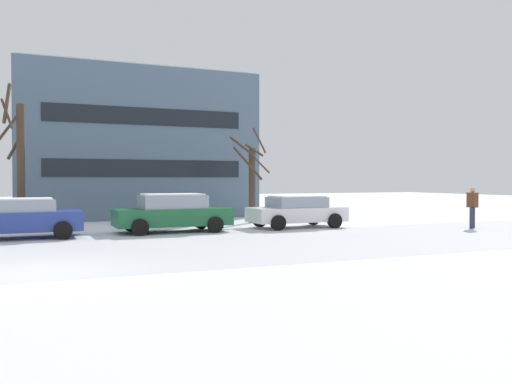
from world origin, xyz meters
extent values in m
plane|color=white|center=(0.00, 0.00, 0.00)|extent=(120.00, 120.00, 0.00)
cube|color=silver|center=(0.00, 3.14, 0.00)|extent=(80.00, 8.27, 0.00)
cube|color=#283D93|center=(-0.18, 8.04, 0.62)|extent=(4.05, 1.89, 0.69)
cube|color=#8C99A8|center=(-0.18, 8.04, 1.17)|extent=(2.23, 1.73, 0.42)
cube|color=white|center=(-0.18, 8.04, 1.41)|extent=(2.03, 1.60, 0.06)
cylinder|color=black|center=(1.13, 9.00, 0.32)|extent=(0.64, 0.22, 0.64)
cylinder|color=black|center=(1.14, 7.09, 0.32)|extent=(0.64, 0.22, 0.64)
cube|color=#1E6038|center=(5.35, 8.19, 0.61)|extent=(4.59, 1.83, 0.68)
cube|color=#8C99A8|center=(5.35, 8.19, 1.22)|extent=(2.52, 1.68, 0.53)
cube|color=white|center=(5.35, 8.19, 1.51)|extent=(2.30, 1.55, 0.06)
cylinder|color=black|center=(6.83, 9.13, 0.32)|extent=(0.64, 0.22, 0.64)
cylinder|color=black|center=(6.84, 7.27, 0.32)|extent=(0.64, 0.22, 0.64)
cylinder|color=black|center=(3.86, 9.12, 0.32)|extent=(0.64, 0.22, 0.64)
cylinder|color=black|center=(3.86, 7.26, 0.32)|extent=(0.64, 0.22, 0.64)
cube|color=white|center=(10.88, 8.02, 0.58)|extent=(4.20, 1.85, 0.62)
cube|color=#8C99A8|center=(10.88, 8.02, 1.11)|extent=(2.31, 1.69, 0.45)
cube|color=white|center=(10.88, 8.02, 1.37)|extent=(2.10, 1.56, 0.06)
cylinder|color=black|center=(12.24, 8.96, 0.32)|extent=(0.64, 0.22, 0.64)
cylinder|color=black|center=(12.24, 7.09, 0.32)|extent=(0.64, 0.22, 0.64)
cylinder|color=black|center=(9.51, 8.95, 0.32)|extent=(0.64, 0.22, 0.64)
cylinder|color=black|center=(9.52, 7.08, 0.32)|extent=(0.64, 0.22, 0.64)
cylinder|color=#2D334C|center=(17.87, 4.80, 0.45)|extent=(0.14, 0.14, 0.90)
cylinder|color=#2D334C|center=(17.51, 4.57, 0.45)|extent=(0.14, 0.14, 0.90)
cube|color=#59331E|center=(17.69, 4.68, 1.23)|extent=(0.33, 0.43, 0.65)
sphere|color=tan|center=(17.69, 4.68, 1.66)|extent=(0.22, 0.22, 0.22)
cylinder|color=#423326|center=(10.12, 11.23, 1.82)|extent=(0.33, 0.33, 3.65)
cylinder|color=#423326|center=(9.66, 10.70, 2.88)|extent=(1.20, 1.05, 1.62)
cylinder|color=#423326|center=(10.33, 10.81, 3.99)|extent=(0.93, 0.53, 1.19)
cylinder|color=#423326|center=(10.40, 10.71, 2.80)|extent=(1.11, 0.68, 0.77)
cylinder|color=#423326|center=(9.46, 10.88, 3.69)|extent=(0.84, 1.43, 1.05)
cylinder|color=#423326|center=(10.05, 10.80, 3.52)|extent=(0.92, 0.25, 0.62)
cylinder|color=#423326|center=(-0.21, 11.11, 2.59)|extent=(0.32, 0.32, 5.19)
cylinder|color=#423326|center=(-0.43, 11.37, 3.45)|extent=(0.67, 0.60, 1.09)
cylinder|color=#423326|center=(-0.71, 11.21, 5.21)|extent=(0.36, 1.14, 1.76)
cylinder|color=#423326|center=(-0.71, 10.92, 4.76)|extent=(0.52, 1.10, 1.31)
cylinder|color=#423326|center=(-0.72, 11.52, 4.18)|extent=(0.95, 1.15, 1.39)
cube|color=slate|center=(5.78, 20.57, 4.03)|extent=(12.75, 11.24, 8.06)
cube|color=white|center=(5.78, 20.57, 8.11)|extent=(12.49, 11.02, 0.10)
cube|color=black|center=(5.78, 14.93, 2.69)|extent=(10.20, 0.04, 0.90)
cube|color=black|center=(5.78, 14.93, 5.37)|extent=(10.20, 0.04, 0.90)
camera|label=1|loc=(-0.12, -12.76, 2.10)|focal=37.56mm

